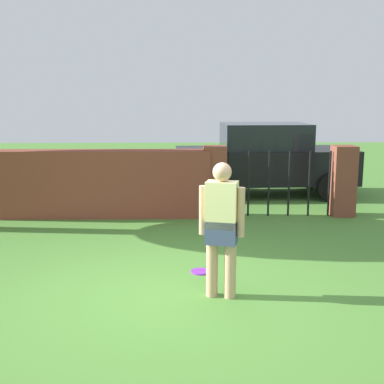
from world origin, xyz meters
TOP-DOWN VIEW (x-y plane):
  - ground_plane at (0.00, 0.00)m, footprint 40.00×40.00m
  - brick_wall at (-1.50, 4.09)m, footprint 4.44×0.50m
  - person at (0.63, -0.03)m, footprint 0.52×0.31m
  - fence_gate at (2.10, 4.09)m, footprint 2.99×0.44m
  - car at (2.15, 6.27)m, footprint 4.26×2.04m
  - frisbee_purple at (0.42, 0.82)m, footprint 0.27×0.27m

SIDE VIEW (x-z plane):
  - ground_plane at x=0.00m, z-range 0.00..0.00m
  - frisbee_purple at x=0.42m, z-range 0.00..0.02m
  - brick_wall at x=-1.50m, z-range 0.00..1.32m
  - fence_gate at x=2.10m, z-range 0.00..1.40m
  - car at x=2.15m, z-range 0.00..1.72m
  - person at x=0.63m, z-range 0.09..1.71m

